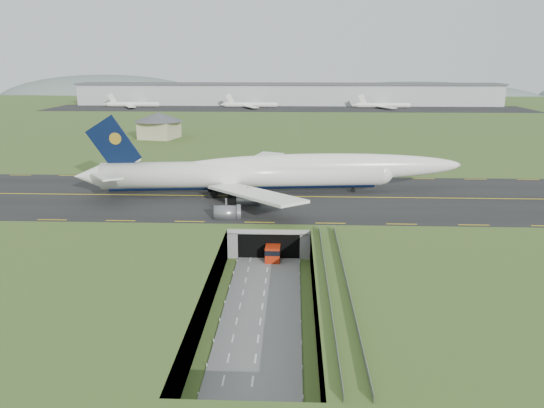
{
  "coord_description": "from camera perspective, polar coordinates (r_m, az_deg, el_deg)",
  "views": [
    {
      "loc": [
        4.64,
        -88.38,
        37.28
      ],
      "look_at": [
        0.14,
        20.0,
        7.81
      ],
      "focal_mm": 35.0,
      "sensor_mm": 36.0,
      "label": 1
    }
  ],
  "objects": [
    {
      "name": "distant_hills",
      "position": [
        523.45,
        9.07,
        10.49
      ],
      "size": [
        700.0,
        91.0,
        60.0
      ],
      "color": "slate",
      "rests_on": "ground"
    },
    {
      "name": "airfield_deck",
      "position": [
        94.91,
        -0.59,
        -5.97
      ],
      "size": [
        800.0,
        800.0,
        6.0
      ],
      "primitive_type": "cube",
      "color": "gray",
      "rests_on": "ground"
    },
    {
      "name": "tunnel_portal",
      "position": [
        110.54,
        -0.14,
        -2.68
      ],
      "size": [
        17.0,
        22.3,
        6.0
      ],
      "color": "gray",
      "rests_on": "ground"
    },
    {
      "name": "shuttle_tram",
      "position": [
        103.35,
        0.15,
        -4.94
      ],
      "size": [
        3.06,
        7.64,
        3.1
      ],
      "rotation": [
        0.0,
        0.0,
        -0.02
      ],
      "color": "#A9230B",
      "rests_on": "ground"
    },
    {
      "name": "jumbo_jet",
      "position": [
        126.93,
        -0.1,
        3.41
      ],
      "size": [
        93.07,
        59.84,
        19.91
      ],
      "rotation": [
        0.0,
        0.0,
        0.11
      ],
      "color": "white",
      "rests_on": "ground"
    },
    {
      "name": "guideway",
      "position": [
        76.56,
        7.02,
        -9.6
      ],
      "size": [
        3.0,
        53.0,
        7.05
      ],
      "color": "#A8A8A3",
      "rests_on": "ground"
    },
    {
      "name": "ground",
      "position": [
        96.04,
        -0.58,
        -7.64
      ],
      "size": [
        900.0,
        900.0,
        0.0
      ],
      "primitive_type": "plane",
      "color": "#435D25",
      "rests_on": "ground"
    },
    {
      "name": "taxiway",
      "position": [
        125.41,
        0.18,
        0.8
      ],
      "size": [
        800.0,
        44.0,
        0.18
      ],
      "primitive_type": "cube",
      "color": "black",
      "rests_on": "airfield_deck"
    },
    {
      "name": "trench_road",
      "position": [
        89.14,
        -0.83,
        -9.45
      ],
      "size": [
        12.0,
        75.0,
        0.2
      ],
      "primitive_type": "cube",
      "color": "slate",
      "rests_on": "ground"
    },
    {
      "name": "cargo_terminal",
      "position": [
        388.53,
        1.69,
        11.75
      ],
      "size": [
        320.0,
        67.0,
        15.6
      ],
      "color": "#B2B2B2",
      "rests_on": "ground"
    },
    {
      "name": "service_building",
      "position": [
        224.65,
        -12.06,
        8.5
      ],
      "size": [
        23.63,
        23.63,
        10.76
      ],
      "rotation": [
        0.0,
        0.0,
        -0.22
      ],
      "color": "tan",
      "rests_on": "ground"
    }
  ]
}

